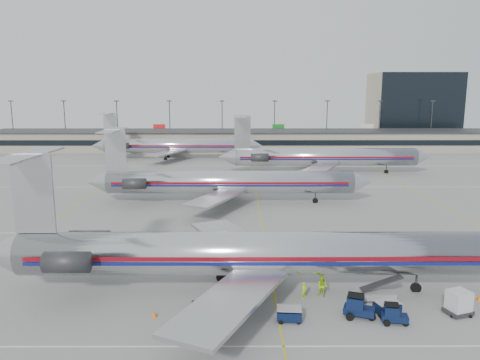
{
  "coord_description": "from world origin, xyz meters",
  "views": [
    {
      "loc": [
        -3.28,
        -49.38,
        18.43
      ],
      "look_at": [
        -3.09,
        23.68,
        4.5
      ],
      "focal_mm": 35.0,
      "sensor_mm": 36.0,
      "label": 1
    }
  ],
  "objects_px": {
    "jet_second_row": "(224,182)",
    "belt_loader": "(375,294)",
    "uld_container": "(459,303)",
    "jet_foreground": "(243,253)",
    "tug_center": "(357,307)"
  },
  "relations": [
    {
      "from": "jet_foreground",
      "to": "uld_container",
      "type": "relative_size",
      "value": 20.88
    },
    {
      "from": "tug_center",
      "to": "jet_second_row",
      "type": "bearing_deg",
      "value": 126.56
    },
    {
      "from": "jet_second_row",
      "to": "uld_container",
      "type": "distance_m",
      "value": 45.03
    },
    {
      "from": "jet_second_row",
      "to": "tug_center",
      "type": "bearing_deg",
      "value": -73.15
    },
    {
      "from": "jet_foreground",
      "to": "jet_second_row",
      "type": "relative_size",
      "value": 1.06
    },
    {
      "from": "jet_second_row",
      "to": "belt_loader",
      "type": "relative_size",
      "value": 10.95
    },
    {
      "from": "jet_foreground",
      "to": "uld_container",
      "type": "distance_m",
      "value": 18.73
    },
    {
      "from": "jet_foreground",
      "to": "belt_loader",
      "type": "relative_size",
      "value": 11.57
    },
    {
      "from": "jet_second_row",
      "to": "tug_center",
      "type": "xyz_separation_m",
      "value": [
        12.22,
        -40.37,
        -2.7
      ]
    },
    {
      "from": "uld_container",
      "to": "belt_loader",
      "type": "height_order",
      "value": "belt_loader"
    },
    {
      "from": "tug_center",
      "to": "belt_loader",
      "type": "height_order",
      "value": "belt_loader"
    },
    {
      "from": "jet_foreground",
      "to": "belt_loader",
      "type": "distance_m",
      "value": 12.33
    },
    {
      "from": "uld_container",
      "to": "belt_loader",
      "type": "bearing_deg",
      "value": 136.94
    },
    {
      "from": "jet_second_row",
      "to": "uld_container",
      "type": "bearing_deg",
      "value": -62.42
    },
    {
      "from": "jet_foreground",
      "to": "tug_center",
      "type": "distance_m",
      "value": 11.04
    }
  ]
}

